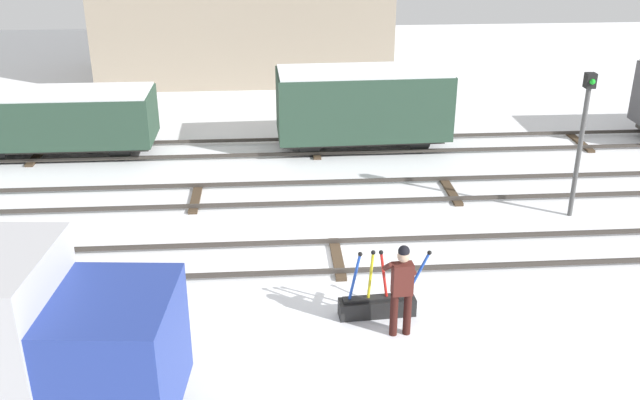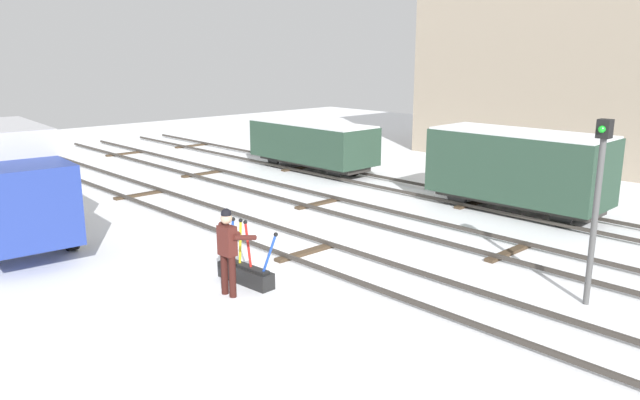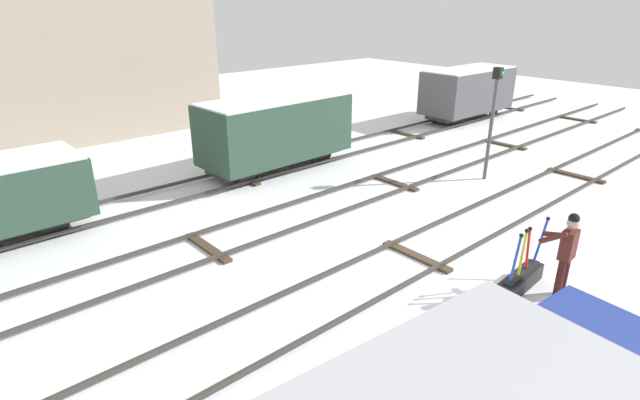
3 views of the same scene
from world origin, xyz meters
TOP-DOWN VIEW (x-y plane):
  - ground_plane at (0.00, 0.00)m, footprint 60.00×60.00m
  - track_main_line at (0.00, 0.00)m, footprint 44.00×1.94m
  - track_siding_near at (0.00, 3.72)m, footprint 44.00×1.94m
  - track_siding_far at (0.00, 7.53)m, footprint 44.00×1.94m
  - switch_lever_frame at (0.57, -2.32)m, footprint 1.81×0.46m
  - rail_worker at (0.90, -2.98)m, footprint 0.57×0.74m
  - signal_post at (6.24, 1.99)m, footprint 0.24×0.32m
  - freight_car_near_switch at (-8.00, 7.53)m, footprint 5.84×2.18m
  - freight_car_back_track at (1.51, 7.53)m, footprint 5.47×2.38m

SIDE VIEW (x-z plane):
  - ground_plane at x=0.00m, z-range 0.00..0.00m
  - track_siding_near at x=0.00m, z-range 0.02..0.20m
  - track_main_line at x=0.00m, z-range 0.02..0.20m
  - track_siding_far at x=0.00m, z-range 0.02..0.20m
  - switch_lever_frame at x=0.57m, z-range -0.48..0.98m
  - rail_worker at x=0.90m, z-range 0.14..2.02m
  - freight_car_near_switch at x=-8.00m, z-range 0.18..2.26m
  - freight_car_back_track at x=1.51m, z-range 0.18..2.77m
  - signal_post at x=6.24m, z-range 0.43..4.16m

